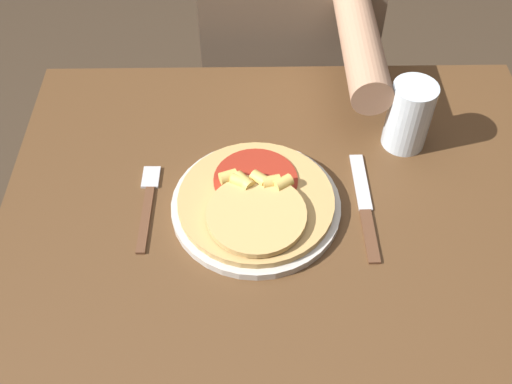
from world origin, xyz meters
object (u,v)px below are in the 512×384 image
object	(u,v)px
fork	(148,201)
knife	(365,207)
plate	(256,205)
pizza	(256,201)
person_diner	(288,33)
dining_table	(283,258)
drinking_glass	(409,116)

from	to	relation	value
fork	knife	world-z (taller)	same
plate	fork	distance (m)	0.17
pizza	person_diner	distance (m)	0.55
dining_table	pizza	world-z (taller)	pizza
dining_table	person_diner	distance (m)	0.55
dining_table	drinking_glass	distance (m)	0.33
knife	drinking_glass	distance (m)	0.18
pizza	plate	bearing A→B (deg)	88.30
drinking_glass	person_diner	size ratio (longest dim) A/B	0.11
plate	knife	size ratio (longest dim) A/B	1.22
drinking_glass	person_diner	distance (m)	0.44
pizza	drinking_glass	distance (m)	0.30
plate	pizza	distance (m)	0.02
pizza	dining_table	bearing A→B (deg)	5.18
person_diner	dining_table	bearing A→B (deg)	-93.45
plate	drinking_glass	size ratio (longest dim) A/B	2.16
dining_table	knife	world-z (taller)	knife
person_diner	pizza	bearing A→B (deg)	-98.42
dining_table	knife	xyz separation A→B (m)	(0.13, -0.00, 0.14)
drinking_glass	knife	bearing A→B (deg)	-119.89
person_diner	knife	bearing A→B (deg)	-80.23
pizza	person_diner	bearing A→B (deg)	81.58
pizza	fork	distance (m)	0.18
fork	drinking_glass	distance (m)	0.45
fork	knife	bearing A→B (deg)	-2.90
knife	person_diner	distance (m)	0.55
plate	pizza	bearing A→B (deg)	-91.70
person_diner	plate	bearing A→B (deg)	-98.48
dining_table	pizza	size ratio (longest dim) A/B	3.70
dining_table	person_diner	bearing A→B (deg)	86.55
pizza	knife	xyz separation A→B (m)	(0.17, 0.00, -0.02)
fork	pizza	bearing A→B (deg)	-6.48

